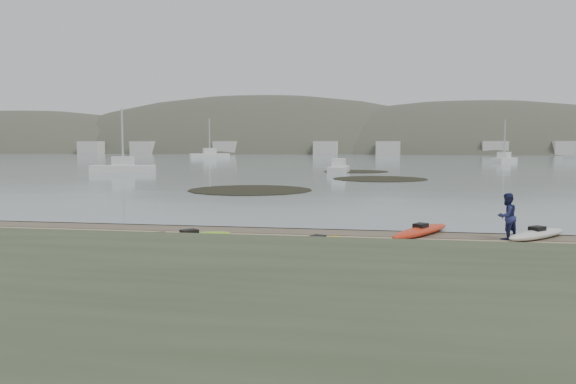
# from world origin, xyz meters

# --- Properties ---
(ground) EXTENTS (600.00, 600.00, 0.00)m
(ground) POSITION_xyz_m (0.00, 0.00, 0.00)
(ground) COLOR tan
(ground) RESTS_ON ground
(wet_sand) EXTENTS (60.00, 60.00, 0.00)m
(wet_sand) POSITION_xyz_m (0.00, -0.30, 0.00)
(wet_sand) COLOR brown
(wet_sand) RESTS_ON ground
(water) EXTENTS (1200.00, 1200.00, 0.00)m
(water) POSITION_xyz_m (0.00, 300.00, 0.01)
(water) COLOR slate
(water) RESTS_ON ground
(kayaks) EXTENTS (22.66, 9.84, 0.34)m
(kayaks) POSITION_xyz_m (-1.44, -3.95, 0.17)
(kayaks) COLOR #76AD22
(kayaks) RESTS_ON ground
(person_east) EXTENTS (1.04, 1.00, 1.68)m
(person_east) POSITION_xyz_m (8.19, -1.16, 0.84)
(person_east) COLOR #1B2150
(person_east) RESTS_ON ground
(kelp_mats) EXTENTS (18.32, 36.59, 0.04)m
(kelp_mats) POSITION_xyz_m (-0.70, 30.40, 0.03)
(kelp_mats) COLOR black
(kelp_mats) RESTS_ON water
(moored_boats) EXTENTS (90.53, 79.15, 1.23)m
(moored_boats) POSITION_xyz_m (-2.77, 80.50, 0.54)
(moored_boats) COLOR silver
(moored_boats) RESTS_ON ground
(far_hills) EXTENTS (550.00, 135.00, 80.00)m
(far_hills) POSITION_xyz_m (39.38, 193.97, -15.93)
(far_hills) COLOR #384235
(far_hills) RESTS_ON ground
(far_town) EXTENTS (199.00, 5.00, 4.00)m
(far_town) POSITION_xyz_m (6.00, 145.00, 2.00)
(far_town) COLOR beige
(far_town) RESTS_ON ground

